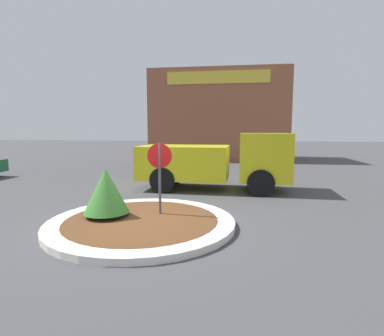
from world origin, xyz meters
name	(u,v)px	position (x,y,z in m)	size (l,w,h in m)	color
ground_plane	(142,225)	(0.00, 0.00, 0.00)	(120.00, 120.00, 0.00)	#474749
traffic_island	(142,222)	(0.00, 0.00, 0.08)	(4.67, 4.67, 0.16)	silver
stop_sign	(160,167)	(0.33, 0.58, 1.42)	(0.66, 0.07, 2.06)	#4C4C51
island_shrub	(106,190)	(-0.99, 0.14, 0.84)	(1.16, 1.16, 1.26)	brown
utility_truck	(217,161)	(1.58, 4.90, 1.17)	(5.98, 2.45, 2.27)	gold
storefront_building	(219,117)	(0.97, 18.37, 3.51)	(10.68, 6.07, 7.02)	#93563D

